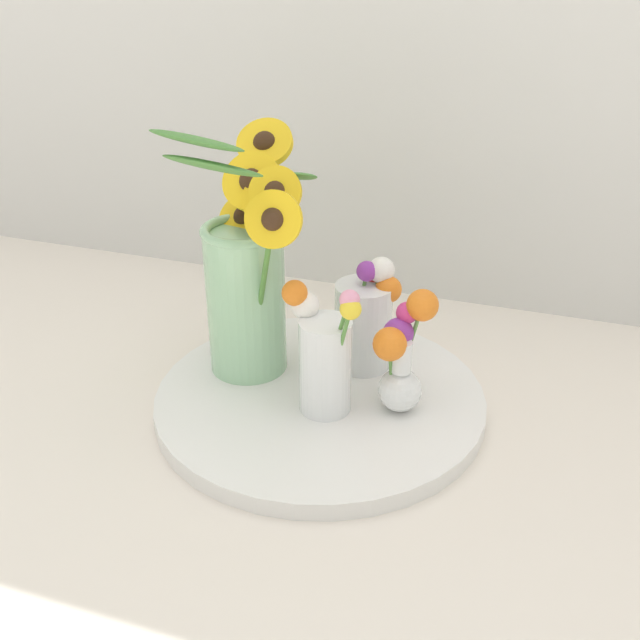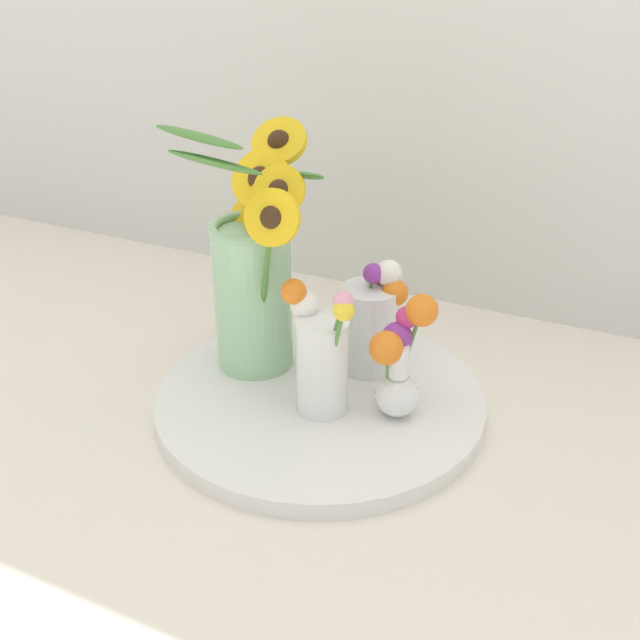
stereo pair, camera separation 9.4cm
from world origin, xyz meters
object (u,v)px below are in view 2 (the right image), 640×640
object	(u,v)px
vase_bulb_right	(399,360)
vase_small_back	(372,322)
serving_tray	(320,400)
vase_small_center	(320,355)
mason_jar_sunflowers	(254,271)

from	to	relation	value
vase_bulb_right	vase_small_back	size ratio (longest dim) A/B	0.99
serving_tray	vase_bulb_right	xyz separation A→B (m)	(0.11, 0.00, 0.09)
vase_bulb_right	vase_small_back	bearing A→B (deg)	129.36
vase_small_back	serving_tray	bearing A→B (deg)	-111.24
vase_small_center	serving_tray	bearing A→B (deg)	116.06
vase_bulb_right	mason_jar_sunflowers	bearing A→B (deg)	172.39
serving_tray	vase_small_center	xyz separation A→B (m)	(0.01, -0.03, 0.09)
vase_small_center	vase_bulb_right	distance (m)	0.10
serving_tray	vase_small_back	world-z (taller)	vase_small_back
vase_small_center	vase_small_back	xyz separation A→B (m)	(0.02, 0.12, -0.01)
serving_tray	mason_jar_sunflowers	bearing A→B (deg)	163.25
vase_small_center	vase_small_back	bearing A→B (deg)	80.37
vase_small_center	vase_bulb_right	xyz separation A→B (m)	(0.09, 0.04, -0.00)
serving_tray	vase_small_back	size ratio (longest dim) A/B	2.74
mason_jar_sunflowers	vase_bulb_right	size ratio (longest dim) A/B	2.24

